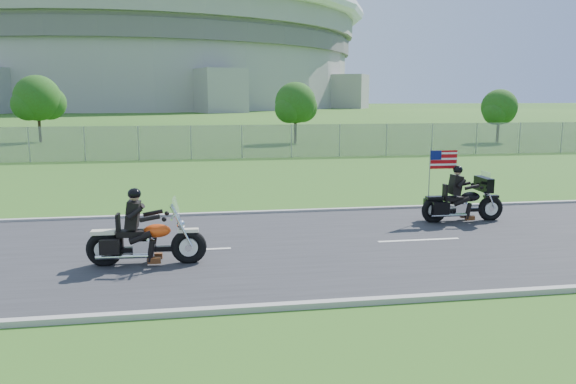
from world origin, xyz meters
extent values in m
plane|color=#214A17|center=(0.00, 0.00, 0.00)|extent=(420.00, 420.00, 0.00)
cube|color=#28282B|center=(0.00, 0.00, 0.02)|extent=(120.00, 8.00, 0.04)
cube|color=#9E9B93|center=(0.00, 4.05, 0.05)|extent=(120.00, 0.18, 0.12)
cube|color=#9E9B93|center=(0.00, -4.05, 0.05)|extent=(120.00, 0.18, 0.12)
cube|color=gray|center=(-5.00, 20.00, 1.00)|extent=(60.00, 0.03, 2.00)
cylinder|color=#A3A099|center=(-20.00, 170.00, 10.00)|extent=(130.00, 130.00, 20.00)
cylinder|color=#605E5B|center=(-20.00, 170.00, 17.00)|extent=(132.00, 132.00, 4.00)
cylinder|color=#A3A099|center=(-20.00, 170.00, 23.00)|extent=(134.00, 134.00, 6.00)
torus|color=white|center=(-20.00, 170.00, 27.00)|extent=(140.40, 140.40, 4.40)
cylinder|color=#382316|center=(6.00, 30.00, 1.26)|extent=(0.22, 0.22, 2.52)
sphere|color=#254713|center=(6.00, 30.00, 3.15)|extent=(3.20, 3.20, 3.20)
sphere|color=#254713|center=(6.64, 30.48, 2.79)|extent=(2.40, 2.40, 2.40)
sphere|color=#254713|center=(5.44, 29.60, 2.70)|extent=(2.24, 2.24, 2.24)
cylinder|color=#382316|center=(-14.00, 34.00, 1.40)|extent=(0.22, 0.22, 2.80)
sphere|color=#254713|center=(-14.00, 34.00, 3.50)|extent=(3.60, 3.60, 3.60)
sphere|color=#254713|center=(-13.28, 34.54, 3.10)|extent=(2.70, 2.70, 2.70)
sphere|color=#254713|center=(-14.63, 33.55, 3.00)|extent=(2.52, 2.52, 2.52)
cylinder|color=#382316|center=(22.00, 28.00, 1.12)|extent=(0.22, 0.22, 2.24)
sphere|color=#254713|center=(22.00, 28.00, 2.80)|extent=(2.80, 2.80, 2.80)
sphere|color=#254713|center=(22.56, 28.42, 2.48)|extent=(2.10, 2.10, 2.10)
sphere|color=#254713|center=(21.51, 27.65, 2.40)|extent=(1.96, 1.96, 1.96)
torus|color=black|center=(-1.90, -1.04, 0.41)|extent=(0.81, 0.23, 0.80)
torus|color=black|center=(-3.75, -0.96, 0.41)|extent=(0.81, 0.23, 0.80)
ellipsoid|color=#EF4911|center=(-2.59, -1.01, 0.80)|extent=(0.62, 0.38, 0.30)
cube|color=black|center=(-3.15, -0.99, 0.76)|extent=(0.61, 0.35, 0.13)
cube|color=black|center=(-3.10, -0.99, 1.18)|extent=(0.28, 0.45, 0.60)
sphere|color=black|center=(-3.04, -0.99, 1.65)|extent=(0.31, 0.31, 0.29)
cube|color=silver|center=(-2.15, -1.03, 1.32)|extent=(0.07, 0.50, 0.43)
torus|color=black|center=(7.05, 1.92, 0.40)|extent=(0.78, 0.20, 0.78)
torus|color=black|center=(5.26, 1.94, 0.40)|extent=(0.78, 0.20, 0.78)
ellipsoid|color=black|center=(6.38, 1.93, 0.78)|extent=(0.59, 0.35, 0.29)
cube|color=black|center=(5.84, 1.94, 0.73)|extent=(0.58, 0.32, 0.13)
cube|color=black|center=(5.89, 1.94, 1.15)|extent=(0.26, 0.42, 0.58)
sphere|color=black|center=(5.94, 1.93, 1.60)|extent=(0.29, 0.29, 0.28)
cube|color=black|center=(6.78, 1.92, 1.15)|extent=(0.24, 0.85, 0.42)
cube|color=#B70C11|center=(5.58, 2.15, 1.88)|extent=(0.84, 0.03, 0.55)
camera|label=1|loc=(-1.66, -13.48, 3.80)|focal=35.00mm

